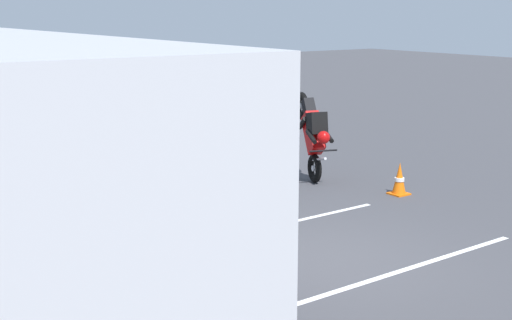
% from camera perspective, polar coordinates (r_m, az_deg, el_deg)
% --- Properties ---
extents(ground_plane, '(80.00, 80.00, 0.00)m').
position_cam_1_polar(ground_plane, '(10.01, 4.73, -8.24)').
color(ground_plane, '#424247').
extents(spectator_far_left, '(0.58, 0.36, 1.78)m').
position_cam_1_polar(spectator_far_left, '(8.71, -3.63, -3.99)').
color(spectator_far_left, black).
rests_on(spectator_far_left, ground_plane).
extents(spectator_left, '(0.57, 0.32, 1.68)m').
position_cam_1_polar(spectator_left, '(9.44, -6.80, -3.20)').
color(spectator_left, black).
rests_on(spectator_left, ground_plane).
extents(spectator_centre, '(0.58, 0.36, 1.79)m').
position_cam_1_polar(spectator_centre, '(10.48, -8.93, -1.32)').
color(spectator_centre, black).
rests_on(spectator_centre, ground_plane).
extents(parked_motorcycle_silver, '(2.05, 0.58, 0.99)m').
position_cam_1_polar(parked_motorcycle_silver, '(8.09, -4.50, -9.64)').
color(parked_motorcycle_silver, black).
rests_on(parked_motorcycle_silver, ground_plane).
extents(stunt_motorcycle, '(1.82, 0.91, 1.90)m').
position_cam_1_polar(stunt_motorcycle, '(14.37, 4.65, 2.39)').
color(stunt_motorcycle, black).
rests_on(stunt_motorcycle, ground_plane).
extents(traffic_cone, '(0.34, 0.34, 0.63)m').
position_cam_1_polar(traffic_cone, '(13.67, 11.64, -1.54)').
color(traffic_cone, orange).
rests_on(traffic_cone, ground_plane).
extents(bay_line_b, '(0.22, 4.82, 0.01)m').
position_cam_1_polar(bay_line_b, '(9.82, 11.76, -8.86)').
color(bay_line_b, white).
rests_on(bay_line_b, ground_plane).
extents(bay_line_c, '(0.20, 3.97, 0.01)m').
position_cam_1_polar(bay_line_c, '(11.66, 2.33, -5.21)').
color(bay_line_c, white).
rests_on(bay_line_c, ground_plane).
extents(bay_line_d, '(0.21, 4.34, 0.01)m').
position_cam_1_polar(bay_line_d, '(13.76, -4.31, -2.53)').
color(bay_line_d, white).
rests_on(bay_line_d, ground_plane).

